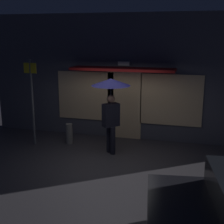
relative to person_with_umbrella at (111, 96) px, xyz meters
The scene contains 5 objects.
ground_plane 1.84m from the person_with_umbrella, 84.99° to the right, with size 18.00×18.00×0.00m, color #38353A.
building_facade 1.62m from the person_with_umbrella, 87.56° to the left, with size 9.21×1.00×3.98m.
person_with_umbrella is the anchor object (origin of this frame).
street_sign_post 2.48m from the person_with_umbrella, behind, with size 0.40×0.07×2.62m.
sidewalk_bollard 2.04m from the person_with_umbrella, 163.50° to the left, with size 0.21×0.21×0.64m, color slate.
Camera 1 is at (2.14, -7.45, 3.33)m, focal length 50.26 mm.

